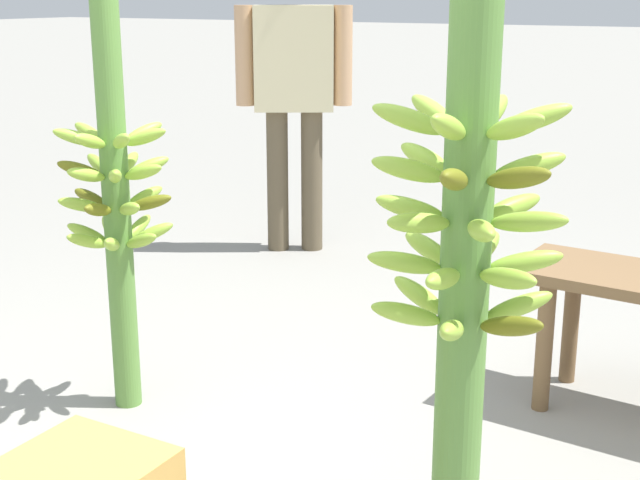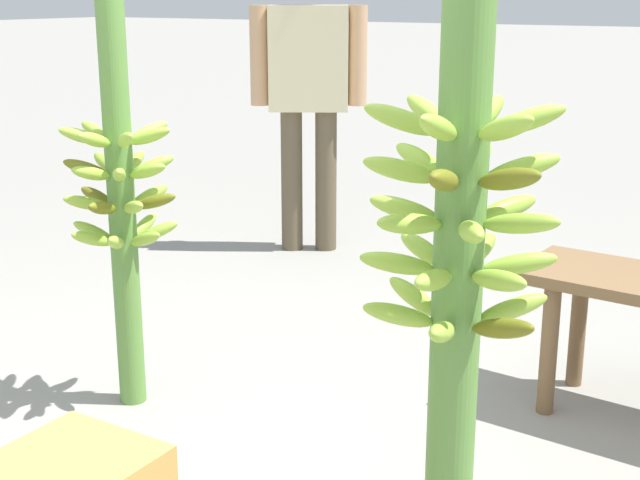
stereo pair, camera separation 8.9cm
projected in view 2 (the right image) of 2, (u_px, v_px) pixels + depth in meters
The scene contains 3 objects.
banana_stalk_left at pixel (121, 193), 3.07m from camera, with size 0.40×0.40×1.53m.
banana_stalk_center at pixel (459, 236), 2.14m from camera, with size 0.49×0.49×1.72m.
vendor_person at pixel (309, 81), 4.96m from camera, with size 0.61×0.42×1.63m.
Camera 2 is at (1.49, -1.66, 1.45)m, focal length 50.00 mm.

